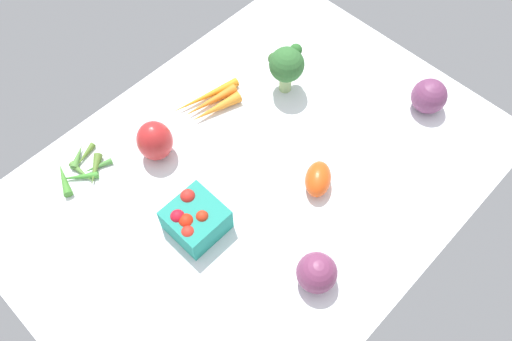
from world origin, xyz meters
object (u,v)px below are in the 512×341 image
object	(u,v)px
okra_pile	(81,170)
berry_basket	(194,219)
carrot_bunch	(210,103)
red_onion_center	(429,96)
roma_tomato	(318,179)
broccoli_head	(287,64)
red_onion_near_basket	(317,273)
bell_pepper_red	(155,141)

from	to	relation	value
okra_pile	berry_basket	bearing A→B (deg)	-72.67
carrot_bunch	red_onion_center	bearing A→B (deg)	-46.13
roma_tomato	broccoli_head	xyz separation A→B (cm)	(14.96, 22.86, 5.31)
berry_basket	okra_pile	xyz separation A→B (cm)	(-8.40, 26.91, -2.79)
carrot_bunch	okra_pile	bearing A→B (deg)	167.92
carrot_bunch	broccoli_head	bearing A→B (deg)	-27.71
red_onion_center	carrot_bunch	bearing A→B (deg)	133.87
berry_basket	red_onion_near_basket	distance (cm)	25.74
broccoli_head	bell_pepper_red	distance (cm)	33.93
okra_pile	carrot_bunch	world-z (taller)	carrot_bunch
roma_tomato	broccoli_head	world-z (taller)	broccoli_head
broccoli_head	red_onion_near_basket	distance (cm)	47.61
berry_basket	red_onion_center	xyz separation A→B (cm)	(57.17, -15.36, 0.34)
berry_basket	carrot_bunch	bearing A→B (deg)	41.29
broccoli_head	red_onion_near_basket	bearing A→B (deg)	-130.50
red_onion_center	okra_pile	world-z (taller)	red_onion_center
roma_tomato	okra_pile	bearing A→B (deg)	-82.11
roma_tomato	bell_pepper_red	xyz separation A→B (cm)	(-18.06, 30.00, 2.18)
red_onion_near_basket	berry_basket	bearing A→B (deg)	108.88
red_onion_near_basket	broccoli_head	bearing A→B (deg)	49.50
okra_pile	roma_tomato	bearing A→B (deg)	-49.44
okra_pile	bell_pepper_red	distance (cm)	17.08
okra_pile	red_onion_near_basket	xyz separation A→B (cm)	(16.73, -51.26, 3.00)
red_onion_near_basket	carrot_bunch	world-z (taller)	red_onion_near_basket
broccoli_head	red_onion_center	world-z (taller)	broccoli_head
berry_basket	red_onion_near_basket	xyz separation A→B (cm)	(8.33, -24.35, 0.21)
okra_pile	red_onion_near_basket	bearing A→B (deg)	-71.93
berry_basket	bell_pepper_red	world-z (taller)	bell_pepper_red
broccoli_head	bell_pepper_red	xyz separation A→B (cm)	(-33.02, 7.14, -3.13)
berry_basket	broccoli_head	size ratio (longest dim) A/B	0.84
broccoli_head	okra_pile	world-z (taller)	broccoli_head
roma_tomato	broccoli_head	bearing A→B (deg)	-155.88
broccoli_head	okra_pile	bearing A→B (deg)	162.27
berry_basket	carrot_bunch	size ratio (longest dim) A/B	0.60
roma_tomato	berry_basket	xyz separation A→B (cm)	(-24.17, 11.15, 0.98)
berry_basket	red_onion_center	size ratio (longest dim) A/B	1.29
berry_basket	broccoli_head	xyz separation A→B (cm)	(39.13, 11.71, 4.33)
bell_pepper_red	red_onion_near_basket	world-z (taller)	bell_pepper_red
red_onion_center	bell_pepper_red	world-z (taller)	bell_pepper_red
carrot_bunch	red_onion_near_basket	bearing A→B (deg)	-108.22
bell_pepper_red	red_onion_near_basket	distance (cm)	43.27
broccoli_head	okra_pile	distance (cm)	50.41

